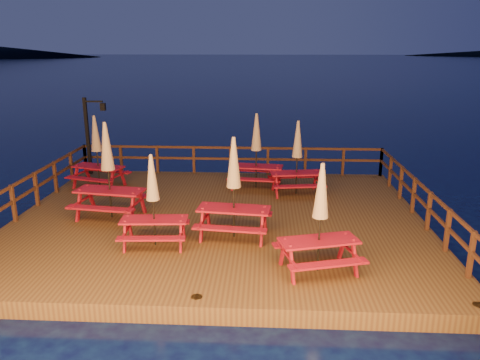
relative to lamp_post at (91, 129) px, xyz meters
The scene contains 12 objects.
ground 7.39m from the lamp_post, 40.16° to the right, with size 500.00×500.00×0.00m, color black.
deck 7.33m from the lamp_post, 40.16° to the right, with size 12.00×10.00×0.40m, color #492F17.
deck_piles 7.48m from the lamp_post, 40.16° to the right, with size 11.44×9.44×1.40m.
railing 6.15m from the lamp_post, 27.22° to the right, with size 11.80×9.75×1.10m.
lamp_post is the anchor object (origin of this frame).
picnic_table_0 7.78m from the lamp_post, 59.24° to the right, with size 1.75×1.47×2.38m.
picnic_table_1 1.99m from the lamp_post, 65.26° to the right, with size 2.14×1.93×2.58m.
picnic_table_2 6.62m from the lamp_post, 13.22° to the right, with size 2.02×1.73×2.66m.
picnic_table_3 8.13m from the lamp_post, 15.47° to the right, with size 1.96×1.69×2.52m.
picnic_table_4 11.20m from the lamp_post, 44.61° to the right, with size 2.08×1.87×2.51m.
picnic_table_5 5.25m from the lamp_post, 64.96° to the right, with size 2.20×1.90×2.84m.
picnic_table_6 8.47m from the lamp_post, 45.38° to the right, with size 2.05×1.76×2.70m.
Camera 1 is at (1.34, -13.00, 5.33)m, focal length 35.00 mm.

